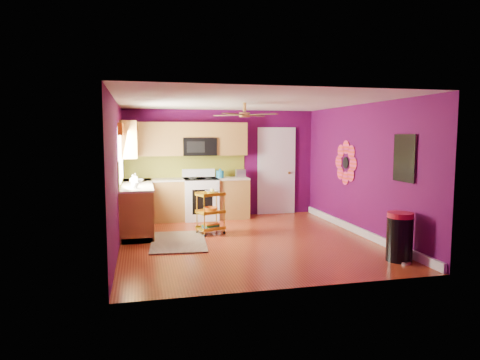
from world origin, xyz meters
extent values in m
plane|color=maroon|center=(0.00, 0.00, 0.00)|extent=(5.00, 5.00, 0.00)
cube|color=#4F0944|center=(0.00, 2.50, 1.25)|extent=(4.50, 0.04, 2.50)
cube|color=#4F0944|center=(0.00, -2.50, 1.25)|extent=(4.50, 0.04, 2.50)
cube|color=#4F0944|center=(-2.25, 0.00, 1.25)|extent=(0.04, 5.00, 2.50)
cube|color=#4F0944|center=(2.25, 0.00, 1.25)|extent=(0.04, 5.00, 2.50)
cube|color=silver|center=(0.00, 0.00, 2.50)|extent=(4.50, 5.00, 0.04)
cube|color=white|center=(2.22, 0.00, 0.07)|extent=(0.05, 4.90, 0.14)
cube|color=olive|center=(-1.95, 1.35, 0.45)|extent=(0.60, 2.30, 0.90)
cube|color=olive|center=(-0.85, 2.20, 0.45)|extent=(2.80, 0.60, 0.90)
cube|color=beige|center=(-1.95, 1.35, 0.92)|extent=(0.63, 2.30, 0.04)
cube|color=beige|center=(-0.85, 2.20, 0.92)|extent=(2.80, 0.63, 0.04)
cube|color=black|center=(-1.95, 1.35, 0.05)|extent=(0.54, 2.30, 0.10)
cube|color=black|center=(-0.85, 2.20, 0.05)|extent=(2.80, 0.54, 0.10)
cube|color=white|center=(-0.55, 2.17, 0.46)|extent=(0.76, 0.66, 0.92)
cube|color=black|center=(-0.55, 2.17, 0.93)|extent=(0.76, 0.62, 0.03)
cube|color=white|center=(-0.55, 2.45, 1.04)|extent=(0.76, 0.06, 0.18)
cube|color=black|center=(-0.55, 1.84, 0.45)|extent=(0.45, 0.02, 0.55)
cube|color=olive|center=(-1.59, 2.33, 1.83)|extent=(1.32, 0.33, 0.75)
cube|color=olive|center=(0.19, 2.33, 1.83)|extent=(0.72, 0.33, 0.75)
cube|color=olive|center=(-0.55, 2.33, 2.03)|extent=(0.76, 0.33, 0.34)
cube|color=olive|center=(-2.08, 1.85, 1.83)|extent=(0.33, 1.30, 0.75)
cube|color=black|center=(-0.55, 2.30, 1.65)|extent=(0.76, 0.38, 0.40)
cube|color=olive|center=(-0.85, 2.49, 1.20)|extent=(2.80, 0.01, 0.51)
cube|color=olive|center=(-2.24, 1.35, 1.20)|extent=(0.01, 2.30, 0.51)
cube|color=white|center=(-2.23, 1.05, 1.55)|extent=(0.03, 1.20, 1.00)
cube|color=orange|center=(-2.20, 1.05, 2.02)|extent=(0.08, 1.35, 0.22)
cube|color=white|center=(1.35, 2.48, 1.02)|extent=(0.85, 0.04, 2.05)
cube|color=white|center=(1.35, 2.46, 1.02)|extent=(0.95, 0.02, 2.15)
sphere|color=#BF8C3F|center=(1.67, 2.42, 1.00)|extent=(0.07, 0.07, 0.07)
cylinder|color=black|center=(2.23, 0.60, 1.35)|extent=(0.01, 0.24, 0.24)
cube|color=teal|center=(2.23, -1.40, 1.55)|extent=(0.03, 0.52, 0.72)
cube|color=black|center=(2.21, -1.40, 1.55)|extent=(0.01, 0.56, 0.76)
cylinder|color=#BF8C3F|center=(0.00, 0.20, 2.42)|extent=(0.06, 0.06, 0.16)
cylinder|color=#BF8C3F|center=(0.00, 0.20, 2.28)|extent=(0.20, 0.20, 0.08)
cube|color=#4C2D19|center=(0.27, 0.47, 2.28)|extent=(0.47, 0.47, 0.01)
cube|color=#4C2D19|center=(-0.27, 0.47, 2.28)|extent=(0.47, 0.47, 0.01)
cube|color=#4C2D19|center=(-0.27, -0.07, 2.28)|extent=(0.47, 0.47, 0.01)
cube|color=#4C2D19|center=(0.27, -0.07, 2.28)|extent=(0.47, 0.47, 0.01)
cube|color=#301D10|center=(-1.23, 0.16, 0.01)|extent=(1.08, 1.64, 0.02)
cylinder|color=gold|center=(-0.71, 0.46, 0.41)|extent=(0.02, 0.02, 0.75)
cylinder|color=gold|center=(-0.31, 0.60, 0.41)|extent=(0.02, 0.02, 0.75)
cylinder|color=gold|center=(-0.82, 0.74, 0.41)|extent=(0.02, 0.02, 0.75)
cylinder|color=gold|center=(-0.41, 0.89, 0.41)|extent=(0.02, 0.02, 0.75)
sphere|color=black|center=(-0.71, 0.46, 0.03)|extent=(0.05, 0.05, 0.05)
sphere|color=black|center=(-0.31, 0.60, 0.03)|extent=(0.05, 0.05, 0.05)
sphere|color=black|center=(-0.82, 0.74, 0.03)|extent=(0.05, 0.05, 0.05)
sphere|color=black|center=(-0.41, 0.89, 0.03)|extent=(0.05, 0.05, 0.05)
cube|color=gold|center=(-0.56, 0.67, 0.77)|extent=(0.58, 0.50, 0.03)
cube|color=gold|center=(-0.56, 0.67, 0.42)|extent=(0.58, 0.50, 0.03)
cube|color=gold|center=(-0.56, 0.67, 0.11)|extent=(0.58, 0.50, 0.03)
imported|color=beige|center=(-0.52, 0.69, 0.82)|extent=(0.34, 0.34, 0.07)
sphere|color=yellow|center=(-0.52, 0.69, 0.84)|extent=(0.09, 0.09, 0.09)
imported|color=orange|center=(-0.56, 0.67, 0.48)|extent=(0.35, 0.35, 0.09)
cube|color=navy|center=(-0.56, 0.67, 0.14)|extent=(0.34, 0.30, 0.04)
cube|color=#267233|center=(-0.56, 0.67, 0.17)|extent=(0.34, 0.30, 0.03)
cube|color=orange|center=(-0.56, 0.67, 0.20)|extent=(0.34, 0.30, 0.03)
cylinder|color=black|center=(1.95, -1.75, 0.33)|extent=(0.50, 0.50, 0.67)
cylinder|color=#AC182E|center=(1.95, -1.75, 0.71)|extent=(0.39, 0.39, 0.08)
cube|color=beige|center=(1.95, -1.95, 0.02)|extent=(0.15, 0.11, 0.03)
cylinder|color=#12638B|center=(-0.08, 2.23, 1.02)|extent=(0.18, 0.18, 0.16)
sphere|color=#12638B|center=(-0.08, 2.23, 1.12)|extent=(0.06, 0.06, 0.06)
cube|color=beige|center=(0.40, 2.23, 1.03)|extent=(0.22, 0.15, 0.18)
imported|color=#EA3F72|center=(-1.97, 1.38, 1.05)|extent=(0.10, 0.10, 0.21)
imported|color=white|center=(-2.02, 1.40, 1.03)|extent=(0.15, 0.15, 0.19)
imported|color=white|center=(-1.92, 1.70, 0.97)|extent=(0.24, 0.24, 0.06)
imported|color=white|center=(-1.97, 0.65, 0.99)|extent=(0.14, 0.14, 0.11)
camera|label=1|loc=(-1.86, -7.41, 1.91)|focal=32.00mm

